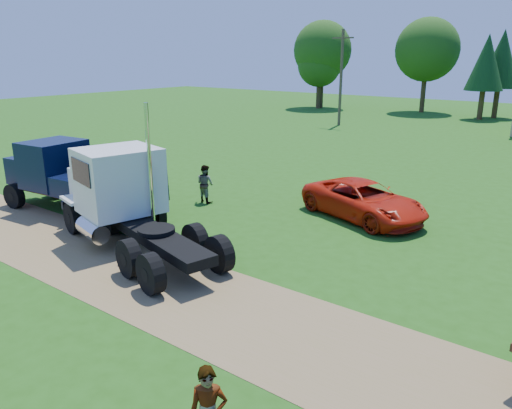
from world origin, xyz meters
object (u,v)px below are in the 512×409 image
Objects in this scene: navy_truck at (65,176)px; orange_pickup at (364,200)px; black_dump_truck at (119,176)px; white_semi_tractor at (121,195)px.

orange_pickup is at bearing 26.32° from navy_truck.
navy_truck is (-2.49, -1.02, -0.17)m from black_dump_truck.
black_dump_truck reaches higher than orange_pickup.
white_semi_tractor is at bearing -13.08° from black_dump_truck.
black_dump_truck reaches higher than navy_truck.
navy_truck is at bearing -134.31° from black_dump_truck.
orange_pickup is (8.66, 5.97, -0.95)m from black_dump_truck.
black_dump_truck is (-2.66, 1.97, -0.03)m from white_semi_tractor.
orange_pickup is (11.16, 6.99, -0.78)m from navy_truck.
white_semi_tractor is 1.54× the size of orange_pickup.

